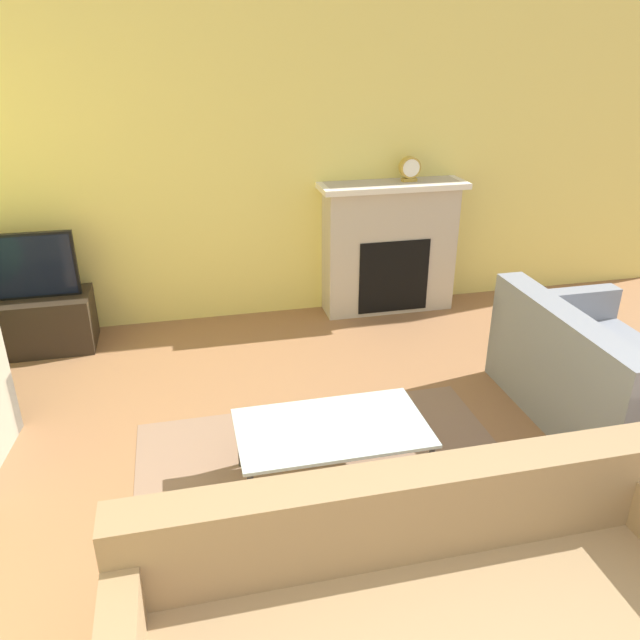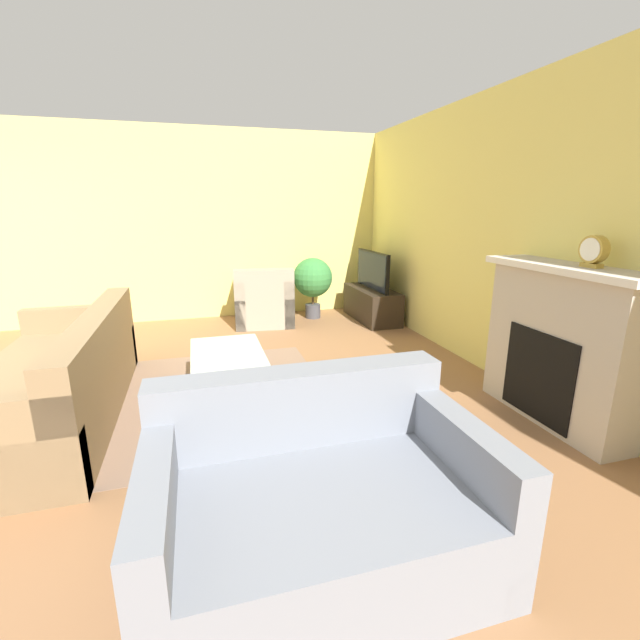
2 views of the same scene
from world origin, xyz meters
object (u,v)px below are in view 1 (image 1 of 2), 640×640
at_px(tv, 8,267).
at_px(coffee_table, 332,431).
at_px(mantel_clock, 410,169).
at_px(couch_loveseat, 601,381).
at_px(couch_sectional, 426,638).

height_order(tv, coffee_table, tv).
relative_size(tv, mantel_clock, 4.77).
bearing_deg(couch_loveseat, mantel_clock, 16.83).
bearing_deg(coffee_table, tv, 133.20).
relative_size(couch_sectional, coffee_table, 2.18).
height_order(tv, couch_sectional, tv).
relative_size(couch_loveseat, coffee_table, 1.40).
bearing_deg(tv, mantel_clock, 2.57).
xyz_separation_m(tv, couch_loveseat, (4.05, -1.98, -0.45)).
xyz_separation_m(couch_sectional, couch_loveseat, (1.90, 1.59, 0.00)).
bearing_deg(mantel_clock, couch_loveseat, -73.17).
xyz_separation_m(couch_sectional, coffee_table, (-0.05, 1.33, 0.07)).
xyz_separation_m(tv, couch_sectional, (2.15, -3.56, -0.45)).
bearing_deg(couch_loveseat, couch_sectional, 129.86).
bearing_deg(mantel_clock, coffee_table, -118.63).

